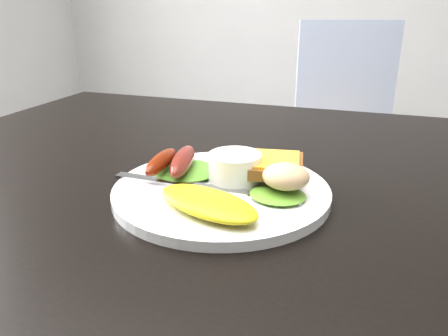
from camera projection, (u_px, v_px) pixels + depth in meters
name	position (u px, v px, depth m)	size (l,w,h in m)	color
dining_table	(280.00, 186.00, 0.60)	(1.20, 0.80, 0.04)	black
dining_chair	(336.00, 149.00, 1.64)	(0.38, 0.38, 0.05)	#AA7C52
person	(269.00, 101.00, 1.26)	(0.50, 0.34, 1.40)	navy
plate	(221.00, 191.00, 0.52)	(0.26, 0.26, 0.01)	white
lettuce_left	(184.00, 170.00, 0.56)	(0.09, 0.08, 0.01)	#44881D
lettuce_right	(278.00, 195.00, 0.49)	(0.06, 0.06, 0.01)	#4F8718
omelette	(208.00, 203.00, 0.46)	(0.13, 0.06, 0.02)	yellow
sausage_a	(161.00, 161.00, 0.54)	(0.02, 0.09, 0.02)	#6B1B02
sausage_b	(183.00, 161.00, 0.55)	(0.02, 0.10, 0.02)	maroon
ramekin	(235.00, 168.00, 0.53)	(0.06, 0.06, 0.04)	white
toast_a	(263.00, 168.00, 0.56)	(0.07, 0.07, 0.01)	#8F5819
toast_b	(271.00, 166.00, 0.53)	(0.08, 0.08, 0.01)	brown
potato_salad	(286.00, 176.00, 0.49)	(0.05, 0.05, 0.03)	beige
fork	(180.00, 184.00, 0.52)	(0.17, 0.01, 0.00)	#ADAFB7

